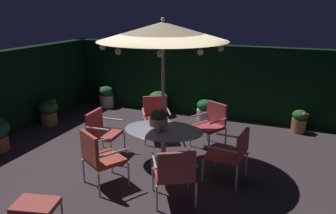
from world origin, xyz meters
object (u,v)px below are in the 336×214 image
(centerpiece_planter, at_px, (159,118))
(potted_plant_right_far, at_px, (299,121))
(patio_chair_east, at_px, (175,171))
(patio_chair_northeast, at_px, (99,155))
(potted_plant_back_left, at_px, (106,97))
(potted_plant_back_center, at_px, (205,109))
(ottoman_footrest, at_px, (36,206))
(patio_dining_table, at_px, (163,136))
(potted_plant_left_far, at_px, (48,111))
(patio_umbrella, at_px, (163,32))
(potted_plant_right_near, at_px, (158,103))
(patio_chair_north, at_px, (102,130))
(patio_chair_southeast, at_px, (231,151))
(patio_chair_southwest, at_px, (156,115))
(patio_chair_south, at_px, (211,122))

(centerpiece_planter, height_order, potted_plant_right_far, centerpiece_planter)
(patio_chair_east, bearing_deg, patio_chair_northeast, -179.88)
(potted_plant_right_far, bearing_deg, potted_plant_back_left, 179.28)
(potted_plant_right_far, xyz_separation_m, potted_plant_back_center, (-2.40, 0.09, -0.02))
(centerpiece_planter, bearing_deg, ottoman_footrest, -109.74)
(patio_dining_table, bearing_deg, potted_plant_left_far, 165.12)
(patio_umbrella, distance_m, potted_plant_right_near, 3.75)
(patio_chair_north, bearing_deg, patio_chair_southeast, -1.49)
(patio_chair_southeast, relative_size, potted_plant_right_near, 1.38)
(potted_plant_back_center, bearing_deg, potted_plant_left_far, -152.11)
(patio_umbrella, height_order, patio_chair_northeast, patio_umbrella)
(centerpiece_planter, xyz_separation_m, patio_chair_northeast, (-0.62, -1.07, -0.39))
(patio_chair_southwest, xyz_separation_m, potted_plant_right_far, (3.09, 1.63, -0.27))
(patio_dining_table, relative_size, patio_chair_south, 1.59)
(centerpiece_planter, bearing_deg, patio_chair_east, -55.81)
(centerpiece_planter, xyz_separation_m, ottoman_footrest, (-0.84, -2.33, -0.63))
(patio_dining_table, bearing_deg, potted_plant_right_near, 115.23)
(patio_dining_table, distance_m, potted_plant_back_left, 4.21)
(patio_dining_table, relative_size, patio_chair_northeast, 1.54)
(patio_dining_table, relative_size, centerpiece_planter, 3.47)
(potted_plant_right_near, bearing_deg, patio_dining_table, -64.77)
(patio_dining_table, distance_m, potted_plant_right_far, 3.71)
(patio_chair_south, distance_m, potted_plant_right_near, 2.52)
(patio_umbrella, height_order, patio_chair_east, patio_umbrella)
(potted_plant_left_far, bearing_deg, patio_chair_north, -24.25)
(patio_umbrella, height_order, ottoman_footrest, patio_umbrella)
(centerpiece_planter, bearing_deg, patio_chair_southeast, -1.79)
(centerpiece_planter, bearing_deg, potted_plant_right_near, 113.59)
(patio_chair_north, relative_size, ottoman_footrest, 1.40)
(potted_plant_back_left, bearing_deg, potted_plant_left_far, -106.01)
(patio_dining_table, relative_size, patio_chair_southwest, 1.60)
(patio_chair_northeast, xyz_separation_m, potted_plant_back_left, (-2.40, 4.03, -0.25))
(patio_chair_southwest, distance_m, potted_plant_right_near, 1.73)
(ottoman_footrest, distance_m, potted_plant_right_far, 6.18)
(ottoman_footrest, relative_size, potted_plant_right_near, 0.98)
(patio_chair_southeast, height_order, patio_chair_south, patio_chair_south)
(ottoman_footrest, xyz_separation_m, potted_plant_back_left, (-2.18, 5.28, -0.01))
(patio_chair_northeast, distance_m, potted_plant_right_far, 5.04)
(patio_chair_northeast, relative_size, patio_chair_southwest, 1.04)
(patio_umbrella, bearing_deg, patio_chair_east, -59.99)
(centerpiece_planter, distance_m, potted_plant_right_far, 3.86)
(potted_plant_left_far, distance_m, potted_plant_back_left, 1.98)
(patio_chair_north, xyz_separation_m, potted_plant_back_left, (-1.74, 2.93, -0.22))
(patio_chair_northeast, bearing_deg, potted_plant_back_left, 120.75)
(ottoman_footrest, bearing_deg, centerpiece_planter, 70.26)
(patio_chair_south, height_order, potted_plant_right_far, patio_chair_south)
(centerpiece_planter, bearing_deg, potted_plant_back_center, 88.61)
(patio_chair_southeast, height_order, potted_plant_right_near, patio_chair_southeast)
(potted_plant_back_left, bearing_deg, patio_chair_southwest, -35.28)
(patio_chair_east, height_order, patio_chair_south, patio_chair_south)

